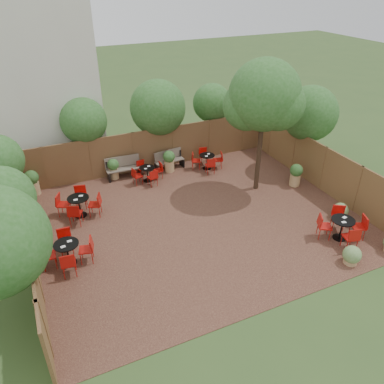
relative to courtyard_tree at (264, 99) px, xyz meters
name	(u,v)px	position (x,y,z in m)	size (l,w,h in m)	color
ground	(198,220)	(-3.40, -1.16, -4.05)	(80.00, 80.00, 0.00)	#354F23
courtyard_paving	(198,219)	(-3.40, -1.16, -4.04)	(12.00, 10.00, 0.02)	#381D17
fence_back	(154,149)	(-3.40, 3.84, -3.05)	(12.00, 0.08, 2.00)	#522E1E
fence_left	(31,238)	(-9.40, -1.16, -3.05)	(0.08, 10.00, 2.00)	#522E1E
fence_right	(323,168)	(2.60, -1.16, -3.05)	(0.08, 10.00, 2.00)	#522E1E
neighbour_building	(37,82)	(-7.90, 6.84, -0.05)	(5.00, 4.00, 8.00)	beige
overhang_foliage	(141,141)	(-4.81, 1.09, -1.32)	(15.98, 10.83, 2.80)	#24531B
courtyard_tree	(264,99)	(0.00, 0.00, 0.00)	(2.95, 2.88, 5.64)	black
park_bench_left	(123,167)	(-5.07, 3.48, -3.52)	(1.64, 0.58, 1.00)	brown
park_bench_right	(169,159)	(-2.79, 3.47, -3.57)	(1.49, 0.64, 0.90)	brown
bistro_tables	(169,204)	(-4.28, -0.34, -3.58)	(10.86, 8.64, 0.95)	black
planters	(147,171)	(-4.22, 2.48, -3.46)	(11.38, 4.63, 1.13)	tan
low_shrubs	(363,236)	(1.26, -4.95, -3.71)	(2.35, 2.96, 0.69)	tan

